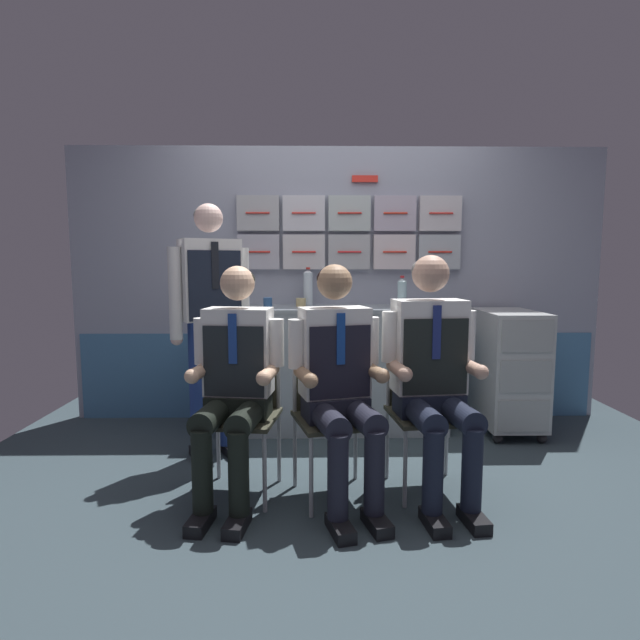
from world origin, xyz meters
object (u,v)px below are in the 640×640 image
service_trolley (507,367)px  folding_chair_right (423,395)px  folding_chair_center (330,399)px  crew_member_right (433,365)px  coffee_cup_white (268,303)px  crew_member_left (235,375)px  crew_member_standing (211,310)px  water_bottle_blue_cap (402,293)px  folding_chair_left (244,397)px  crew_member_center (339,375)px

service_trolley → folding_chair_right: 1.21m
service_trolley → folding_chair_center: bearing=-144.6°
crew_member_right → coffee_cup_white: crew_member_right is taller
crew_member_left → crew_member_right: 1.04m
crew_member_standing → crew_member_left: bearing=-69.0°
folding_chair_right → folding_chair_center: bearing=-172.1°
water_bottle_blue_cap → crew_member_left: bearing=-134.3°
service_trolley → crew_member_standing: bearing=-167.8°
folding_chair_left → crew_member_center: (0.52, -0.20, 0.17)m
folding_chair_left → water_bottle_blue_cap: size_ratio=3.56×
folding_chair_center → coffee_cup_white: coffee_cup_white is taller
folding_chair_right → crew_member_standing: 1.41m
folding_chair_left → crew_member_left: bearing=-97.9°
crew_member_standing → water_bottle_blue_cap: size_ratio=6.90×
service_trolley → crew_member_left: (-1.85, -1.08, 0.19)m
water_bottle_blue_cap → crew_member_standing: bearing=-160.5°
crew_member_center → folding_chair_right: size_ratio=1.49×
coffee_cup_white → water_bottle_blue_cap: bearing=4.6°
crew_member_left → crew_member_center: bearing=-4.0°
service_trolley → crew_member_standing: (-2.09, -0.45, 0.47)m
crew_member_left → folding_chair_center: bearing=13.2°
crew_member_left → coffee_cup_white: 1.05m
folding_chair_left → crew_member_left: crew_member_left is taller
service_trolley → crew_member_left: size_ratio=0.73×
crew_member_left → folding_chair_right: bearing=10.5°
crew_member_right → folding_chair_left: bearing=173.1°
water_bottle_blue_cap → coffee_cup_white: size_ratio=2.87×
water_bottle_blue_cap → coffee_cup_white: 0.98m
crew_member_center → crew_member_right: bearing=8.2°
crew_member_right → coffee_cup_white: (-0.96, 0.97, 0.25)m
folding_chair_right → water_bottle_blue_cap: 1.04m
folding_chair_center → crew_member_right: bearing=-8.6°
folding_chair_left → crew_member_left: size_ratio=0.67×
crew_member_left → crew_member_center: (0.54, -0.04, 0.01)m
crew_member_left → water_bottle_blue_cap: size_ratio=5.28×
service_trolley → crew_member_right: size_ratio=0.70×
crew_member_center → crew_member_standing: (-0.78, 0.66, 0.27)m
folding_chair_left → crew_member_center: size_ratio=0.67×
folding_chair_left → water_bottle_blue_cap: (1.04, 0.93, 0.52)m
crew_member_left → water_bottle_blue_cap: 1.56m
folding_chair_right → crew_member_standing: crew_member_standing is taller
crew_member_left → folding_chair_center: 0.54m
crew_member_standing → service_trolley: bearing=12.2°
crew_member_left → folding_chair_right: (1.03, 0.19, -0.17)m
crew_member_center → water_bottle_blue_cap: (0.52, 1.12, 0.35)m
coffee_cup_white → folding_chair_center: bearing=-65.1°
folding_chair_center → crew_member_standing: size_ratio=0.52×
service_trolley → crew_member_standing: size_ratio=0.56×
folding_chair_center → water_bottle_blue_cap: bearing=60.0°
folding_chair_left → folding_chair_center: same height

